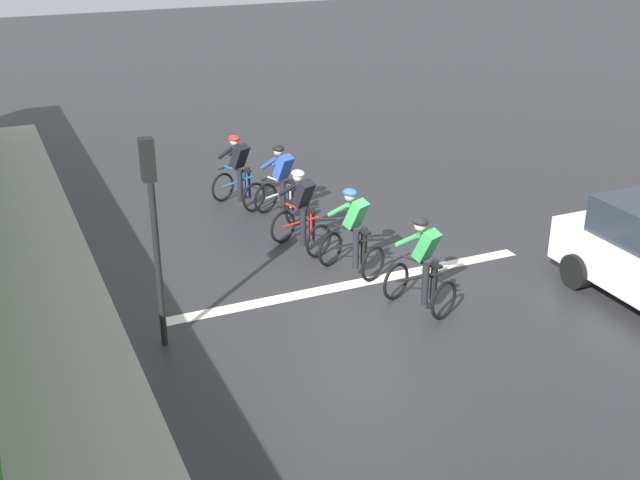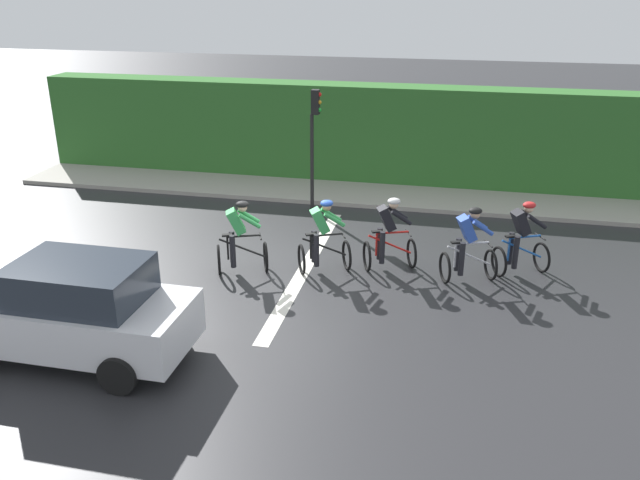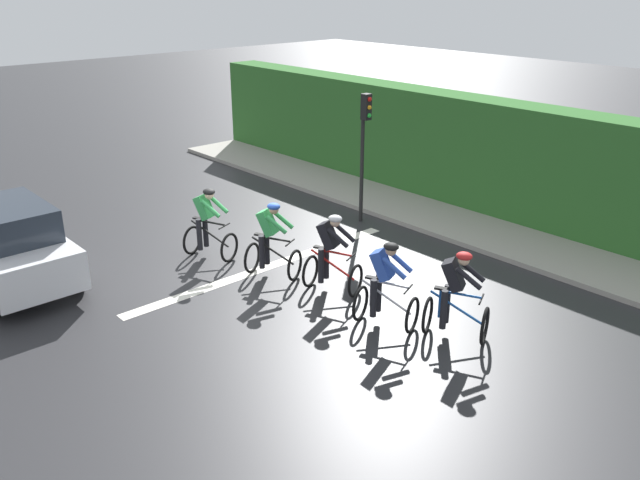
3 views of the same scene
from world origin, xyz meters
TOP-DOWN VIEW (x-y plane):
  - ground_plane at (0.00, 0.00)m, footprint 80.00×80.00m
  - sidewalk_kerb at (-5.59, 2.00)m, footprint 2.80×23.73m
  - road_marking_stop_line at (0.00, 0.30)m, footprint 7.00×0.30m
  - cyclist_lead at (-0.62, 4.93)m, footprint 1.07×1.27m
  - cyclist_second at (-0.02, 3.81)m, footprint 1.02×1.25m
  - cyclist_mid at (-0.27, 2.10)m, footprint 1.02×1.25m
  - cyclist_fourth at (0.18, 0.72)m, footprint 1.07×1.27m
  - cyclist_trailing at (0.62, -1.02)m, footprint 1.04×1.26m
  - traffic_light_near_crossing at (-3.67, -0.34)m, footprint 0.20×0.31m

SIDE VIEW (x-z plane):
  - ground_plane at x=0.00m, z-range 0.00..0.00m
  - road_marking_stop_line at x=0.00m, z-range 0.00..0.01m
  - sidewalk_kerb at x=-5.59m, z-range 0.00..0.12m
  - cyclist_lead at x=-0.62m, z-range -0.03..1.63m
  - cyclist_second at x=-0.02m, z-range -0.03..1.63m
  - cyclist_mid at x=-0.27m, z-range -0.03..1.63m
  - cyclist_fourth at x=0.18m, z-range -0.03..1.63m
  - cyclist_trailing at x=0.62m, z-range -0.03..1.63m
  - traffic_light_near_crossing at x=-3.67m, z-range 0.55..3.89m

